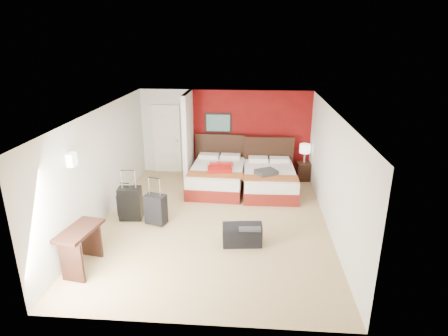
# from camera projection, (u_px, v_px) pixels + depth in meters

# --- Properties ---
(ground) EXTENTS (6.50, 6.50, 0.00)m
(ground) POSITION_uv_depth(u_px,v_px,m) (215.00, 221.00, 8.59)
(ground) COLOR #CFB37F
(ground) RESTS_ON ground
(room_walls) EXTENTS (5.02, 6.52, 2.50)m
(room_walls) POSITION_uv_depth(u_px,v_px,m) (165.00, 149.00, 9.60)
(room_walls) COLOR silver
(room_walls) RESTS_ON ground
(red_accent_panel) EXTENTS (3.50, 0.04, 2.50)m
(red_accent_panel) POSITION_uv_depth(u_px,v_px,m) (251.00, 133.00, 11.15)
(red_accent_panel) COLOR maroon
(red_accent_panel) RESTS_ON ground
(partition_wall) EXTENTS (0.12, 1.20, 2.50)m
(partition_wall) POSITION_uv_depth(u_px,v_px,m) (188.00, 137.00, 10.70)
(partition_wall) COLOR silver
(partition_wall) RESTS_ON ground
(entry_door) EXTENTS (0.82, 0.06, 2.05)m
(entry_door) POSITION_uv_depth(u_px,v_px,m) (167.00, 139.00, 11.38)
(entry_door) COLOR silver
(entry_door) RESTS_ON ground
(bed_left) EXTENTS (1.50, 2.07, 0.60)m
(bed_left) POSITION_uv_depth(u_px,v_px,m) (217.00, 178.00, 10.33)
(bed_left) COLOR white
(bed_left) RESTS_ON ground
(bed_right) EXTENTS (1.41, 1.98, 0.58)m
(bed_right) POSITION_uv_depth(u_px,v_px,m) (269.00, 181.00, 10.14)
(bed_right) COLOR white
(bed_right) RESTS_ON ground
(red_suitcase_open) EXTENTS (0.73, 0.93, 0.11)m
(red_suitcase_open) POSITION_uv_depth(u_px,v_px,m) (220.00, 167.00, 10.11)
(red_suitcase_open) COLOR #A9130E
(red_suitcase_open) RESTS_ON bed_left
(jacket_bundle) EXTENTS (0.64, 0.61, 0.12)m
(jacket_bundle) POSITION_uv_depth(u_px,v_px,m) (266.00, 172.00, 9.74)
(jacket_bundle) COLOR #3B3B40
(jacket_bundle) RESTS_ON bed_right
(nightstand) EXTENTS (0.41, 0.41, 0.52)m
(nightstand) POSITION_uv_depth(u_px,v_px,m) (303.00, 171.00, 10.94)
(nightstand) COLOR black
(nightstand) RESTS_ON ground
(table_lamp) EXTENTS (0.38, 0.38, 0.55)m
(table_lamp) POSITION_uv_depth(u_px,v_px,m) (305.00, 154.00, 10.76)
(table_lamp) COLOR silver
(table_lamp) RESTS_ON nightstand
(suitcase_black) EXTENTS (0.53, 0.35, 0.75)m
(suitcase_black) POSITION_uv_depth(u_px,v_px,m) (131.00, 204.00, 8.54)
(suitcase_black) COLOR black
(suitcase_black) RESTS_ON ground
(suitcase_charcoal) EXTENTS (0.51, 0.40, 0.66)m
(suitcase_charcoal) POSITION_uv_depth(u_px,v_px,m) (156.00, 210.00, 8.36)
(suitcase_charcoal) COLOR black
(suitcase_charcoal) RESTS_ON ground
(suitcase_navy) EXTENTS (0.39, 0.26, 0.51)m
(suitcase_navy) POSITION_uv_depth(u_px,v_px,m) (126.00, 206.00, 8.75)
(suitcase_navy) COLOR black
(suitcase_navy) RESTS_ON ground
(duffel_bag) EXTENTS (0.82, 0.50, 0.39)m
(duffel_bag) POSITION_uv_depth(u_px,v_px,m) (242.00, 235.00, 7.61)
(duffel_bag) COLOR black
(duffel_bag) RESTS_ON ground
(jacket_draped) EXTENTS (0.44, 0.38, 0.06)m
(jacket_draped) POSITION_uv_depth(u_px,v_px,m) (250.00, 226.00, 7.47)
(jacket_draped) COLOR #343539
(jacket_draped) RESTS_ON duffel_bag
(desk) EXTENTS (0.62, 1.01, 0.79)m
(desk) POSITION_uv_depth(u_px,v_px,m) (82.00, 249.00, 6.75)
(desk) COLOR black
(desk) RESTS_ON ground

